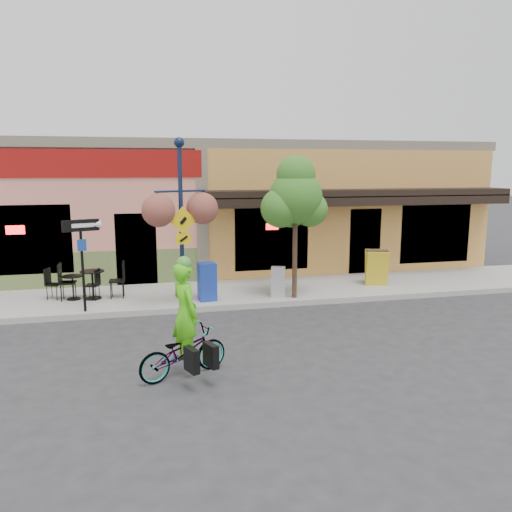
{
  "coord_description": "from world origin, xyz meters",
  "views": [
    {
      "loc": [
        -2.78,
        -11.77,
        3.64
      ],
      "look_at": [
        0.02,
        0.5,
        1.4
      ],
      "focal_mm": 35.0,
      "sensor_mm": 36.0,
      "label": 1
    }
  ],
  "objects": [
    {
      "name": "ground",
      "position": [
        0.0,
        0.0,
        0.0
      ],
      "size": [
        90.0,
        90.0,
        0.0
      ],
      "primitive_type": "plane",
      "color": "#2D2D30",
      "rests_on": "ground"
    },
    {
      "name": "sidewalk",
      "position": [
        0.0,
        2.0,
        0.07
      ],
      "size": [
        24.0,
        3.0,
        0.15
      ],
      "primitive_type": "cube",
      "color": "#9E9B93",
      "rests_on": "ground"
    },
    {
      "name": "curb",
      "position": [
        0.0,
        0.55,
        0.07
      ],
      "size": [
        24.0,
        0.12,
        0.15
      ],
      "primitive_type": "cube",
      "color": "#A8A59E",
      "rests_on": "ground"
    },
    {
      "name": "building",
      "position": [
        0.0,
        7.5,
        2.25
      ],
      "size": [
        18.2,
        8.2,
        4.5
      ],
      "primitive_type": null,
      "color": "#E68872",
      "rests_on": "ground"
    },
    {
      "name": "bicycle",
      "position": [
        -2.17,
        -3.37,
        0.44
      ],
      "size": [
        1.76,
        1.18,
        0.88
      ],
      "primitive_type": "imported",
      "rotation": [
        0.0,
        0.0,
        1.96
      ],
      "color": "maroon",
      "rests_on": "ground"
    },
    {
      "name": "cyclist_rider",
      "position": [
        -2.12,
        -3.37,
        0.9
      ],
      "size": [
        0.65,
        0.77,
        1.79
      ],
      "primitive_type": "imported",
      "rotation": [
        0.0,
        0.0,
        1.96
      ],
      "color": "#53D616",
      "rests_on": "ground"
    },
    {
      "name": "lamp_post",
      "position": [
        -1.85,
        0.65,
        2.26
      ],
      "size": [
        1.45,
        0.95,
        4.22
      ],
      "primitive_type": null,
      "rotation": [
        0.0,
        0.0,
        0.33
      ],
      "color": "#131F3C",
      "rests_on": "sidewalk"
    },
    {
      "name": "one_way_sign",
      "position": [
        -4.24,
        0.7,
        1.29
      ],
      "size": [
        0.88,
        0.47,
        2.27
      ],
      "primitive_type": null,
      "rotation": [
        0.0,
        0.0,
        0.35
      ],
      "color": "black",
      "rests_on": "sidewalk"
    },
    {
      "name": "cafe_set_left",
      "position": [
        -4.67,
        1.96,
        0.57
      ],
      "size": [
        1.56,
        1.1,
        0.85
      ],
      "primitive_type": null,
      "rotation": [
        0.0,
        0.0,
        -0.3
      ],
      "color": "black",
      "rests_on": "sidewalk"
    },
    {
      "name": "cafe_set_right",
      "position": [
        -4.15,
        1.9,
        0.65
      ],
      "size": [
        1.71,
        0.9,
        1.01
      ],
      "primitive_type": null,
      "rotation": [
        0.0,
        0.0,
        -0.04
      ],
      "color": "black",
      "rests_on": "sidewalk"
    },
    {
      "name": "newspaper_box_blue",
      "position": [
        -1.18,
        1.08,
        0.66
      ],
      "size": [
        0.49,
        0.45,
        1.01
      ],
      "primitive_type": null,
      "rotation": [
        0.0,
        0.0,
        0.1
      ],
      "color": "#1B38A4",
      "rests_on": "sidewalk"
    },
    {
      "name": "newspaper_box_grey",
      "position": [
        0.76,
        1.03,
        0.56
      ],
      "size": [
        0.46,
        0.44,
        0.82
      ],
      "primitive_type": null,
      "rotation": [
        0.0,
        0.0,
        -0.29
      ],
      "color": "#A3A3A3",
      "rests_on": "sidewalk"
    },
    {
      "name": "street_tree",
      "position": [
        1.17,
        0.85,
        2.08
      ],
      "size": [
        1.9,
        1.9,
        3.85
      ],
      "primitive_type": null,
      "rotation": [
        0.0,
        0.0,
        0.32
      ],
      "color": "#3D7A26",
      "rests_on": "sidewalk"
    },
    {
      "name": "sandwich_board",
      "position": [
        3.95,
        1.53,
        0.68
      ],
      "size": [
        0.75,
        0.64,
        1.06
      ],
      "primitive_type": null,
      "rotation": [
        0.0,
        0.0,
        -0.31
      ],
      "color": "gold",
      "rests_on": "sidewalk"
    }
  ]
}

